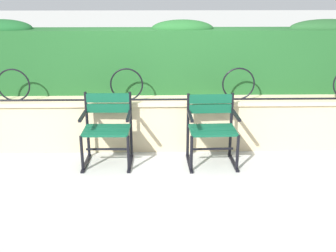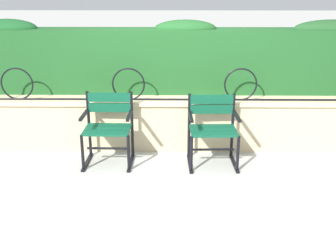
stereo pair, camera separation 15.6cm
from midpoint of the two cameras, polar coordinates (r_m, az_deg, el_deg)
name	(u,v)px [view 1 (the left image)]	position (r m, az deg, el deg)	size (l,w,h in m)	color
ground_plane	(168,173)	(4.85, -0.90, -6.54)	(60.00, 60.00, 0.00)	#ADADA8
stone_wall	(167,123)	(5.48, -0.98, 0.40)	(8.28, 0.41, 0.68)	#C6B289
iron_arch_fence	(135,88)	(5.28, -5.44, 5.29)	(7.73, 0.02, 0.42)	black
hedge_row	(167,58)	(5.69, -0.88, 9.32)	(8.12, 0.47, 0.98)	#1E5123
park_chair_left	(107,127)	(5.05, -9.24, -0.10)	(0.59, 0.53, 0.85)	#0F4C33
park_chair_right	(212,127)	(5.01, 5.15, -0.12)	(0.60, 0.54, 0.83)	#0F4C33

